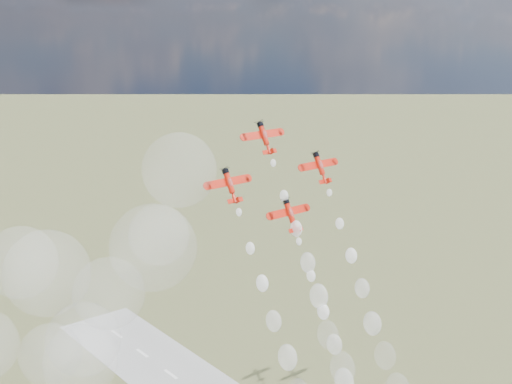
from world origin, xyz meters
The scene contains 7 objects.
plane_lead centered at (-17.88, 16.41, 98.22)m, with size 10.90×5.81×7.08m.
plane_left centered at (-31.07, 11.84, 90.20)m, with size 10.90×5.81×7.08m.
plane_right centered at (-4.70, 11.84, 90.20)m, with size 10.90×5.81×7.08m.
plane_slot centered at (-17.88, 7.27, 82.18)m, with size 10.90×5.81×7.08m.
smoke_trail_lead centered at (-18.22, -8.37, 54.90)m, with size 5.10×29.80×50.23m.
smoke_trail_right centered at (-4.47, -12.74, 46.72)m, with size 5.53×29.56×50.51m.
drifted_smoke_cloud centered at (-62.88, 28.26, 73.31)m, with size 66.46×35.24×54.84m.
Camera 1 is at (-117.91, -105.42, 127.98)m, focal length 50.00 mm.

